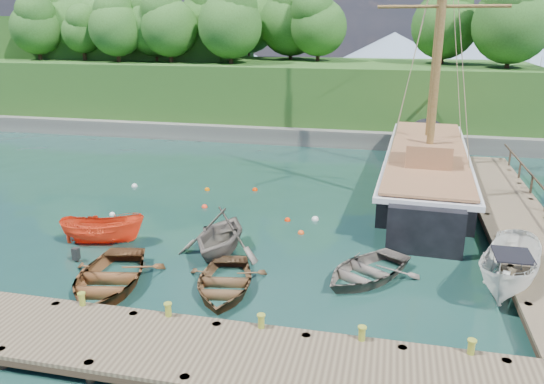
{
  "coord_description": "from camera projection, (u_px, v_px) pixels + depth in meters",
  "views": [
    {
      "loc": [
        5.42,
        -18.66,
        9.37
      ],
      "look_at": [
        0.3,
        3.82,
        2.0
      ],
      "focal_mm": 35.0,
      "sensor_mm": 36.0,
      "label": 1
    }
  ],
  "objects": [
    {
      "name": "mooring_buoy_1",
      "position": [
        205.0,
        207.0,
        28.2
      ],
      "size": [
        0.32,
        0.32,
        0.32
      ],
      "primitive_type": "sphere",
      "color": "#FB3B1C",
      "rests_on": "ground"
    },
    {
      "name": "mooring_buoy_6",
      "position": [
        135.0,
        187.0,
        31.79
      ],
      "size": [
        0.35,
        0.35,
        0.35
      ],
      "primitive_type": "sphere",
      "color": "silver",
      "rests_on": "ground"
    },
    {
      "name": "mooring_buoy_7",
      "position": [
        301.0,
        234.0,
        24.7
      ],
      "size": [
        0.3,
        0.3,
        0.3
      ],
      "primitive_type": "sphere",
      "color": "#EA501A",
      "rests_on": "ground"
    },
    {
      "name": "rowboat_2",
      "position": [
        224.0,
        290.0,
        19.46
      ],
      "size": [
        3.73,
        4.72,
        0.88
      ],
      "primitive_type": "imported",
      "rotation": [
        0.0,
        0.0,
        0.17
      ],
      "color": "brown",
      "rests_on": "ground"
    },
    {
      "name": "motorboat_orange",
      "position": [
        104.0,
        243.0,
        23.65
      ],
      "size": [
        3.97,
        2.23,
        1.45
      ],
      "primitive_type": "imported",
      "rotation": [
        0.0,
        0.0,
        1.8
      ],
      "color": "#F5451E",
      "rests_on": "ground"
    },
    {
      "name": "mooring_buoy_5",
      "position": [
        255.0,
        190.0,
        31.07
      ],
      "size": [
        0.32,
        0.32,
        0.32
      ],
      "primitive_type": "sphere",
      "color": "red",
      "rests_on": "ground"
    },
    {
      "name": "bollard_2",
      "position": [
        261.0,
        345.0,
        16.17
      ],
      "size": [
        0.26,
        0.26,
        0.45
      ],
      "primitive_type": "cylinder",
      "color": "olive",
      "rests_on": "ground"
    },
    {
      "name": "headland",
      "position": [
        203.0,
        64.0,
        51.5
      ],
      "size": [
        51.0,
        19.31,
        12.9
      ],
      "color": "#474744",
      "rests_on": "ground"
    },
    {
      "name": "dock_east",
      "position": [
        515.0,
        219.0,
        25.27
      ],
      "size": [
        3.2,
        24.0,
        1.1
      ],
      "color": "#4F4132",
      "rests_on": "ground"
    },
    {
      "name": "bollard_3",
      "position": [
        360.0,
        358.0,
        15.54
      ],
      "size": [
        0.26,
        0.26,
        0.45
      ],
      "primitive_type": "cylinder",
      "color": "olive",
      "rests_on": "ground"
    },
    {
      "name": "dock_near",
      "position": [
        249.0,
        360.0,
        14.74
      ],
      "size": [
        20.0,
        3.2,
        1.1
      ],
      "color": "#4F4132",
      "rests_on": "ground"
    },
    {
      "name": "ground",
      "position": [
        244.0,
        267.0,
        21.33
      ],
      "size": [
        160.0,
        160.0,
        0.0
      ],
      "primitive_type": "plane",
      "color": "#153528",
      "rests_on": "ground"
    },
    {
      "name": "mooring_buoy_3",
      "position": [
        315.0,
        220.0,
        26.41
      ],
      "size": [
        0.36,
        0.36,
        0.36
      ],
      "primitive_type": "sphere",
      "color": "silver",
      "rests_on": "ground"
    },
    {
      "name": "schooner",
      "position": [
        426.0,
        173.0,
        30.82
      ],
      "size": [
        5.44,
        25.66,
        18.46
      ],
      "rotation": [
        0.0,
        0.0,
        -0.05
      ],
      "color": "black",
      "rests_on": "ground"
    },
    {
      "name": "bollard_4",
      "position": [
        468.0,
        372.0,
        14.91
      ],
      "size": [
        0.26,
        0.26,
        0.45
      ],
      "primitive_type": "cylinder",
      "color": "olive",
      "rests_on": "ground"
    },
    {
      "name": "rowboat_0",
      "position": [
        109.0,
        288.0,
        19.64
      ],
      "size": [
        4.47,
        5.6,
        1.04
      ],
      "primitive_type": "imported",
      "rotation": [
        0.0,
        0.0,
        0.19
      ],
      "color": "brown",
      "rests_on": "ground"
    },
    {
      "name": "rowboat_3",
      "position": [
        365.0,
        278.0,
        20.39
      ],
      "size": [
        4.96,
        5.29,
        0.89
      ],
      "primitive_type": "imported",
      "rotation": [
        0.0,
        0.0,
        -0.59
      ],
      "color": "#665E55",
      "rests_on": "ground"
    },
    {
      "name": "distant_ridge",
      "position": [
        389.0,
        56.0,
        84.11
      ],
      "size": [
        117.0,
        40.0,
        10.0
      ],
      "color": "#728CA5",
      "rests_on": "ground"
    },
    {
      "name": "cabin_boat_white",
      "position": [
        507.0,
        290.0,
        19.46
      ],
      "size": [
        3.47,
        5.37,
        1.94
      ],
      "primitive_type": "imported",
      "rotation": [
        0.0,
        0.0,
        -0.34
      ],
      "color": "white",
      "rests_on": "ground"
    },
    {
      "name": "mooring_buoy_0",
      "position": [
        112.0,
        215.0,
        27.08
      ],
      "size": [
        0.29,
        0.29,
        0.29
      ],
      "primitive_type": "sphere",
      "color": "white",
      "rests_on": "ground"
    },
    {
      "name": "rowboat_1",
      "position": [
        221.0,
        254.0,
        22.48
      ],
      "size": [
        3.71,
        4.25,
        2.16
      ],
      "primitive_type": "imported",
      "rotation": [
        0.0,
        0.0,
        -0.04
      ],
      "color": "#6A6158",
      "rests_on": "ground"
    },
    {
      "name": "bollard_0",
      "position": [
        85.0,
        321.0,
        17.44
      ],
      "size": [
        0.26,
        0.26,
        0.45
      ],
      "primitive_type": "cylinder",
      "color": "olive",
      "rests_on": "ground"
    },
    {
      "name": "bollard_1",
      "position": [
        170.0,
        332.0,
        16.81
      ],
      "size": [
        0.26,
        0.26,
        0.45
      ],
      "primitive_type": "cylinder",
      "color": "olive",
      "rests_on": "ground"
    },
    {
      "name": "mooring_buoy_2",
      "position": [
        287.0,
        221.0,
        26.3
      ],
      "size": [
        0.3,
        0.3,
        0.3
      ],
      "primitive_type": "sphere",
      "color": "#F22C02",
      "rests_on": "ground"
    },
    {
      "name": "mooring_buoy_4",
      "position": [
        207.0,
        190.0,
        31.11
      ],
      "size": [
        0.3,
        0.3,
        0.3
      ],
      "primitive_type": "sphere",
      "color": "#EE6900",
      "rests_on": "ground"
    }
  ]
}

